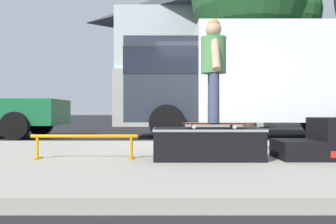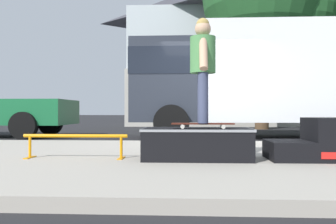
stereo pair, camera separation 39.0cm
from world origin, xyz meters
name	(u,v)px [view 2 (the right image)]	position (x,y,z in m)	size (l,w,h in m)	color
ground_plane	(214,144)	(0.00, 0.00, 0.00)	(140.00, 140.00, 0.00)	black
sidewalk_slab	(229,160)	(0.00, -3.00, 0.06)	(50.00, 5.00, 0.12)	#A8A093
skate_box	(197,143)	(-0.45, -3.39, 0.33)	(1.36, 0.76, 0.39)	black
kicker_ramp	(316,142)	(1.04, -3.39, 0.34)	(1.01, 0.70, 0.53)	black
grind_rail	(75,140)	(-2.02, -3.40, 0.35)	(1.36, 0.28, 0.31)	orange
skateboard	(203,124)	(-0.38, -3.45, 0.57)	(0.79, 0.22, 0.07)	#4C1E14
skater_kid	(203,61)	(-0.38, -3.45, 1.35)	(0.32, 0.68, 1.32)	#3F4766
box_truck	(257,77)	(1.34, 2.20, 1.70)	(6.91, 2.63, 3.05)	white
street_tree_neighbour	(269,0)	(2.77, 7.17, 5.35)	(5.42, 4.93, 7.97)	brown
house_behind	(213,52)	(0.87, 13.44, 4.24)	(9.54, 8.23, 8.40)	silver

